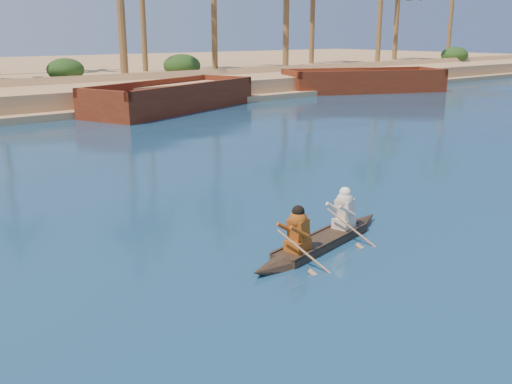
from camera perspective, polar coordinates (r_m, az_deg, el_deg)
ground at (r=13.82m, az=17.09°, el=-3.53°), size 160.00×160.00×0.00m
shrub_cluster at (r=40.26m, az=-23.58°, el=9.85°), size 100.00×6.00×2.40m
canoe at (r=12.19m, az=6.61°, el=-4.27°), size 4.63×1.50×1.27m
barge_mid at (r=34.13m, az=-8.33°, el=9.25°), size 12.08×7.52×1.91m
barge_right at (r=45.21m, az=10.71°, el=10.72°), size 12.62×8.50×2.00m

